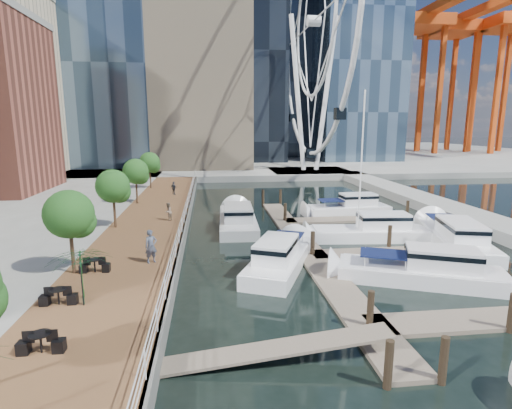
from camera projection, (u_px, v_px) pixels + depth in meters
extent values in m
plane|color=black|center=(294.00, 312.00, 19.41)|extent=(520.00, 520.00, 0.00)
cube|color=brown|center=(149.00, 229.00, 32.89)|extent=(6.00, 60.00, 1.00)
cube|color=#595954|center=(186.00, 228.00, 33.23)|extent=(0.25, 60.00, 1.00)
cube|color=gray|center=(222.00, 154.00, 118.65)|extent=(200.00, 114.00, 1.00)
cube|color=gray|center=(444.00, 208.00, 41.09)|extent=(4.00, 60.00, 1.00)
cube|color=gray|center=(310.00, 173.00, 71.57)|extent=(14.00, 12.00, 1.00)
cube|color=#6D6051|center=(305.00, 247.00, 29.48)|extent=(2.00, 32.00, 0.20)
cube|color=#6D6051|center=(493.00, 319.00, 18.48)|extent=(12.00, 2.00, 0.20)
cube|color=#6D6051|center=(395.00, 252.00, 28.22)|extent=(12.00, 2.00, 0.20)
cube|color=#6D6051|center=(347.00, 220.00, 37.96)|extent=(12.00, 2.00, 0.20)
cylinder|color=white|center=(298.00, 95.00, 68.64)|extent=(0.80, 0.80, 26.00)
cylinder|color=white|center=(326.00, 95.00, 69.21)|extent=(0.80, 0.80, 26.00)
torus|color=white|center=(314.00, 21.00, 66.57)|extent=(0.70, 44.70, 44.70)
cylinder|color=#3F2B1C|center=(72.00, 252.00, 21.57)|extent=(0.20, 0.20, 2.40)
sphere|color=#265B1E|center=(69.00, 214.00, 21.16)|extent=(2.60, 2.60, 2.60)
cylinder|color=#3F2B1C|center=(115.00, 212.00, 31.31)|extent=(0.20, 0.20, 2.40)
sphere|color=#265B1E|center=(113.00, 186.00, 30.89)|extent=(2.60, 2.60, 2.60)
cylinder|color=#3F2B1C|center=(137.00, 192.00, 41.04)|extent=(0.20, 0.20, 2.40)
sphere|color=#265B1E|center=(136.00, 171.00, 40.63)|extent=(2.60, 2.60, 2.60)
cylinder|color=#3F2B1C|center=(150.00, 179.00, 50.78)|extent=(0.20, 0.20, 2.40)
sphere|color=#265B1E|center=(150.00, 162.00, 50.37)|extent=(2.60, 2.60, 2.60)
imported|color=#4B5265|center=(151.00, 246.00, 23.27)|extent=(0.86, 0.75, 1.97)
imported|color=gray|center=(168.00, 212.00, 33.65)|extent=(0.83, 0.91, 1.52)
imported|color=#353943|center=(174.00, 188.00, 46.18)|extent=(0.92, 0.84, 1.50)
imported|color=#0F3922|center=(81.00, 279.00, 17.63)|extent=(3.14, 3.18, 2.51)
imported|color=#103D11|center=(81.00, 274.00, 18.39)|extent=(3.46, 3.49, 2.39)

